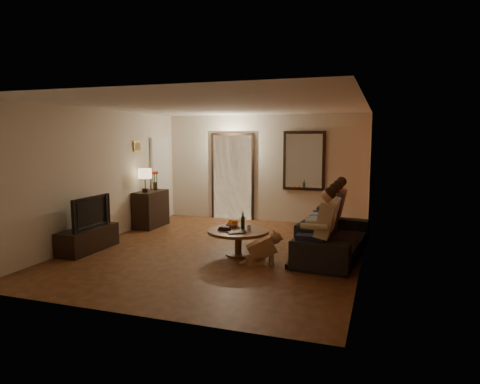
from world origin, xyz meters
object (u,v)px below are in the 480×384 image
(dog, at_px, (262,248))
(laptop, at_px, (239,233))
(bowl, at_px, (233,225))
(dresser, at_px, (151,209))
(tv, at_px, (87,212))
(sofa, at_px, (334,236))
(wine_bottle, at_px, (243,220))
(tv_stand, at_px, (88,239))
(person_a, at_px, (321,232))
(coffee_table, at_px, (238,243))
(person_c, at_px, (330,218))
(person_d, at_px, (334,213))
(table_lamp, at_px, (145,180))
(person_b, at_px, (326,225))

(dog, bearing_deg, laptop, 138.76)
(bowl, relative_size, laptop, 0.79)
(dresser, distance_m, laptop, 3.38)
(tv, bearing_deg, dresser, 0.00)
(dog, distance_m, bowl, 0.98)
(sofa, xyz_separation_m, wine_bottle, (-1.53, -0.40, 0.26))
(tv_stand, relative_size, dog, 2.25)
(person_a, distance_m, coffee_table, 1.58)
(person_c, relative_size, dog, 2.14)
(dresser, height_order, tv_stand, dresser)
(dresser, relative_size, bowl, 3.60)
(person_d, height_order, dog, person_d)
(dresser, relative_size, coffee_table, 0.87)
(sofa, relative_size, wine_bottle, 7.53)
(dresser, relative_size, dog, 1.67)
(tv_stand, bearing_deg, person_c, 18.42)
(sofa, distance_m, laptop, 1.68)
(tv, height_order, bowl, tv)
(table_lamp, relative_size, dog, 0.96)
(person_b, bearing_deg, sofa, 71.57)
(laptop, bearing_deg, dresser, 110.92)
(person_c, bearing_deg, laptop, -141.93)
(person_d, bearing_deg, tv, -154.49)
(sofa, distance_m, coffee_table, 1.66)
(bowl, bearing_deg, person_a, -20.39)
(person_c, xyz_separation_m, coffee_table, (-1.48, -0.80, -0.38))
(tv, xyz_separation_m, coffee_table, (2.68, 0.59, -0.48))
(dog, height_order, bowl, dog)
(table_lamp, distance_m, bowl, 2.84)
(person_c, height_order, wine_bottle, person_c)
(dresser, relative_size, person_d, 0.78)
(person_d, bearing_deg, dog, -117.40)
(person_b, distance_m, person_d, 1.20)
(person_d, relative_size, coffee_table, 1.12)
(tv_stand, bearing_deg, laptop, 6.26)
(person_d, xyz_separation_m, laptop, (-1.38, -1.68, -0.14))
(person_c, bearing_deg, tv, -161.58)
(person_c, relative_size, bowl, 4.63)
(dresser, bearing_deg, sofa, -14.91)
(table_lamp, relative_size, wine_bottle, 1.74)
(dresser, height_order, wine_bottle, dresser)
(coffee_table, bearing_deg, sofa, 17.61)
(table_lamp, distance_m, coffee_table, 3.16)
(table_lamp, distance_m, wine_bottle, 3.08)
(sofa, height_order, bowl, sofa)
(person_c, distance_m, person_d, 0.60)
(dresser, distance_m, coffee_table, 3.15)
(person_d, height_order, laptop, person_d)
(dresser, distance_m, dog, 3.83)
(dresser, bearing_deg, person_d, -3.24)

